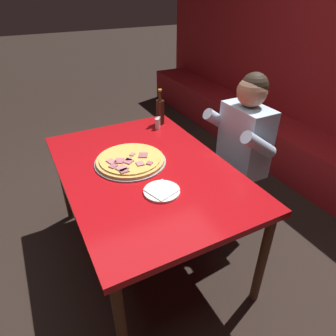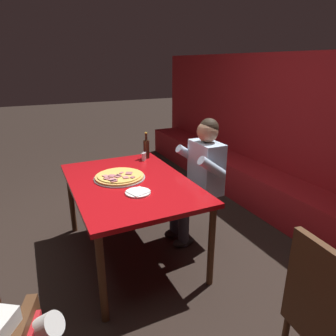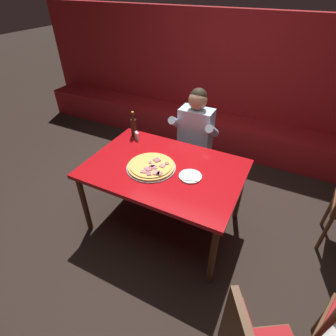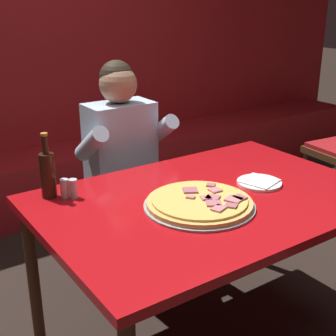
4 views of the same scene
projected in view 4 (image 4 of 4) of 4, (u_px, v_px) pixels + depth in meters
name	position (u px, v px, depth m)	size (l,w,h in m)	color
booth_wall_panel	(35.00, 83.00, 3.69)	(6.80, 0.16, 1.90)	#A3191E
booth_bench	(58.00, 180.00, 3.69)	(6.46, 0.48, 0.46)	#A3191E
main_dining_table	(209.00, 211.00, 2.09)	(1.49, 1.02, 0.77)	#4C2D19
pizza	(200.00, 203.00, 1.96)	(0.47, 0.47, 0.05)	#9E9EA3
plate_white_paper	(259.00, 182.00, 2.20)	(0.21, 0.21, 0.02)	white
beer_bottle	(48.00, 173.00, 2.02)	(0.07, 0.07, 0.29)	black
shaker_parmesan	(65.00, 189.00, 2.04)	(0.04, 0.04, 0.09)	silver
shaker_oregano	(73.00, 189.00, 2.04)	(0.04, 0.04, 0.09)	silver
diner_seated_blue_shirt	(128.00, 164.00, 2.65)	(0.53, 0.53, 1.27)	black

